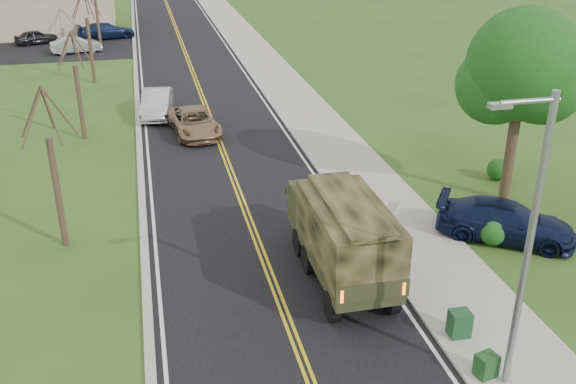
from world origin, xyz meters
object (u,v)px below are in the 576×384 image
object	(u,v)px
utility_box_near	(459,323)
pickup_navy	(506,221)
sedan_silver	(157,103)
military_truck	(343,232)
suv_champagne	(194,122)
utility_box_far	(486,365)

from	to	relation	value
utility_box_near	pickup_navy	bearing A→B (deg)	51.40
sedan_silver	utility_box_near	size ratio (longest dim) A/B	5.75
sedan_silver	pickup_navy	bearing A→B (deg)	-49.12
military_truck	suv_champagne	xyz separation A→B (m)	(-3.44, 16.01, -1.13)
suv_champagne	pickup_navy	bearing A→B (deg)	-62.18
sedan_silver	utility_box_far	bearing A→B (deg)	-65.84
utility_box_near	utility_box_far	bearing A→B (deg)	-91.07
suv_champagne	sedan_silver	distance (m)	4.21
pickup_navy	utility_box_near	bearing A→B (deg)	172.78
pickup_navy	utility_box_near	world-z (taller)	pickup_navy
suv_champagne	utility_box_near	xyz separation A→B (m)	(5.85, -19.82, -0.19)
utility_box_near	sedan_silver	bearing A→B (deg)	110.17
sedan_silver	utility_box_near	world-z (taller)	sedan_silver
pickup_navy	utility_box_far	world-z (taller)	pickup_navy
military_truck	utility_box_near	world-z (taller)	military_truck
military_truck	sedan_silver	distance (m)	20.52
sedan_silver	utility_box_near	distance (m)	24.83
suv_champagne	military_truck	bearing A→B (deg)	-85.18
pickup_navy	utility_box_far	bearing A→B (deg)	-179.73
utility_box_near	military_truck	bearing A→B (deg)	124.45
military_truck	suv_champagne	distance (m)	16.42
sedan_silver	utility_box_far	world-z (taller)	sedan_silver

